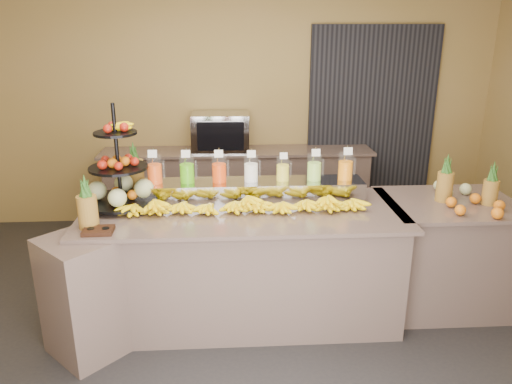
{
  "coord_description": "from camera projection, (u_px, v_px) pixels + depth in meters",
  "views": [
    {
      "loc": [
        -0.12,
        -3.32,
        2.32
      ],
      "look_at": [
        0.1,
        0.3,
        1.08
      ],
      "focal_mm": 35.0,
      "sensor_mm": 36.0,
      "label": 1
    }
  ],
  "objects": [
    {
      "name": "back_ledge",
      "position": [
        238.0,
        188.0,
        5.87
      ],
      "size": [
        3.1,
        0.55,
        0.93
      ],
      "color": "gray",
      "rests_on": "ground"
    },
    {
      "name": "condiment_caddy",
      "position": [
        98.0,
        231.0,
        3.46
      ],
      "size": [
        0.21,
        0.16,
        0.03
      ],
      "primitive_type": "cube",
      "rotation": [
        0.0,
        0.0,
        0.02
      ],
      "color": "black",
      "rests_on": "buffet_counter"
    },
    {
      "name": "juice_pitcher_lime",
      "position": [
        314.0,
        169.0,
        4.1
      ],
      "size": [
        0.12,
        0.12,
        0.29
      ],
      "color": "silver",
      "rests_on": "pitcher_tray"
    },
    {
      "name": "fruit_stand",
      "position": [
        124.0,
        181.0,
        3.9
      ],
      "size": [
        0.64,
        0.64,
        0.82
      ],
      "rotation": [
        0.0,
        0.0,
        -0.11
      ],
      "color": "black",
      "rests_on": "buffet_counter"
    },
    {
      "name": "juice_pitcher_orange_c",
      "position": [
        345.0,
        168.0,
        4.11
      ],
      "size": [
        0.12,
        0.13,
        0.3
      ],
      "color": "silver",
      "rests_on": "pitcher_tray"
    },
    {
      "name": "room_envelope",
      "position": [
        263.0,
        80.0,
        4.04
      ],
      "size": [
        6.04,
        5.02,
        2.82
      ],
      "color": "olive",
      "rests_on": "ground"
    },
    {
      "name": "juice_pitcher_orange_b",
      "position": [
        219.0,
        170.0,
        4.05
      ],
      "size": [
        0.12,
        0.12,
        0.29
      ],
      "color": "silver",
      "rests_on": "pitcher_tray"
    },
    {
      "name": "juice_pitcher_orange_a",
      "position": [
        155.0,
        171.0,
        4.02
      ],
      "size": [
        0.12,
        0.13,
        0.3
      ],
      "color": "silver",
      "rests_on": "pitcher_tray"
    },
    {
      "name": "pineapple_left_b",
      "position": [
        135.0,
        173.0,
        4.24
      ],
      "size": [
        0.15,
        0.15,
        0.44
      ],
      "rotation": [
        0.0,
        0.0,
        0.15
      ],
      "color": "brown",
      "rests_on": "buffet_counter"
    },
    {
      "name": "juice_pitcher_lemon",
      "position": [
        283.0,
        170.0,
        4.08
      ],
      "size": [
        0.11,
        0.11,
        0.26
      ],
      "color": "silver",
      "rests_on": "pitcher_tray"
    },
    {
      "name": "ground",
      "position": [
        246.0,
        335.0,
        3.89
      ],
      "size": [
        6.0,
        6.0,
        0.0
      ],
      "primitive_type": "plane",
      "color": "black",
      "rests_on": "ground"
    },
    {
      "name": "juice_pitcher_green",
      "position": [
        187.0,
        171.0,
        4.04
      ],
      "size": [
        0.12,
        0.13,
        0.29
      ],
      "color": "silver",
      "rests_on": "pitcher_tray"
    },
    {
      "name": "pineapple_left_a",
      "position": [
        87.0,
        208.0,
        3.51
      ],
      "size": [
        0.14,
        0.14,
        0.4
      ],
      "rotation": [
        0.0,
        0.0,
        0.35
      ],
      "color": "brown",
      "rests_on": "buffet_counter"
    },
    {
      "name": "right_counter",
      "position": [
        444.0,
        253.0,
        4.22
      ],
      "size": [
        1.08,
        0.88,
        0.93
      ],
      "color": "gray",
      "rests_on": "ground"
    },
    {
      "name": "oven_warmer",
      "position": [
        221.0,
        132.0,
        5.64
      ],
      "size": [
        0.65,
        0.46,
        0.43
      ],
      "primitive_type": "cube",
      "rotation": [
        0.0,
        0.0,
        -0.03
      ],
      "color": "gray",
      "rests_on": "back_ledge"
    },
    {
      "name": "banana_heap",
      "position": [
        244.0,
        204.0,
        3.85
      ],
      "size": [
        1.91,
        0.17,
        0.16
      ],
      "color": "yellow",
      "rests_on": "buffet_counter"
    },
    {
      "name": "pitcher_tray",
      "position": [
        251.0,
        190.0,
        4.12
      ],
      "size": [
        1.85,
        0.3,
        0.15
      ],
      "primitive_type": "cube",
      "color": "gray",
      "rests_on": "buffet_counter"
    },
    {
      "name": "juice_pitcher_milk",
      "position": [
        251.0,
        170.0,
        4.07
      ],
      "size": [
        0.12,
        0.12,
        0.28
      ],
      "color": "silver",
      "rests_on": "pitcher_tray"
    },
    {
      "name": "buffet_counter",
      "position": [
        229.0,
        267.0,
        3.98
      ],
      "size": [
        2.75,
        1.25,
        0.93
      ],
      "color": "gray",
      "rests_on": "ground"
    },
    {
      "name": "right_fruit_pile",
      "position": [
        470.0,
        198.0,
        3.93
      ],
      "size": [
        0.46,
        0.44,
        0.24
      ],
      "color": "brown",
      "rests_on": "right_counter"
    }
  ]
}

